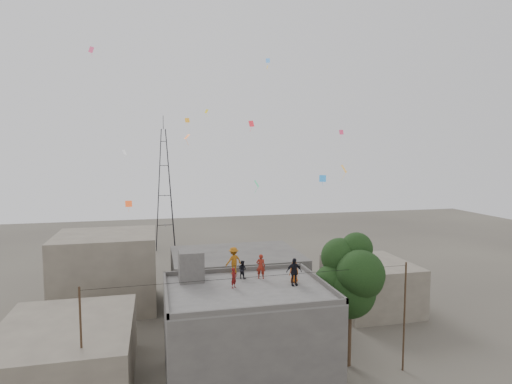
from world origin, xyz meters
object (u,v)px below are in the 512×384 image
tree (351,278)px  person_dark_adult (294,272)px  stair_head_box (191,265)px  transmission_tower (165,189)px  person_red_adult (261,266)px

tree → person_dark_adult: size_ratio=5.13×
stair_head_box → person_dark_adult: stair_head_box is taller
transmission_tower → stair_head_box: bearing=-88.8°
transmission_tower → person_red_adult: 38.55m
person_red_adult → person_dark_adult: 2.59m
person_dark_adult → person_red_adult: bearing=128.1°
stair_head_box → transmission_tower: bearing=91.2°
stair_head_box → transmission_tower: transmission_tower is taller
transmission_tower → person_red_adult: (5.39, -38.11, -2.13)m
stair_head_box → tree: tree is taller
tree → person_red_adult: 6.17m
stair_head_box → transmission_tower: 37.46m
person_dark_adult → transmission_tower: bearing=97.2°
tree → person_dark_adult: (-4.28, -0.66, 0.88)m
tree → transmission_tower: 41.12m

